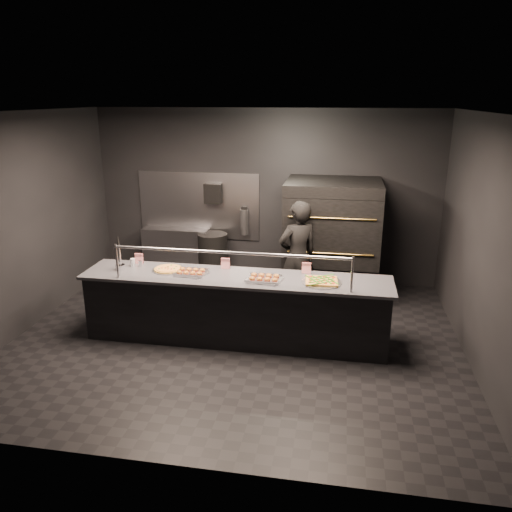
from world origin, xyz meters
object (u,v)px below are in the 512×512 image
object	(u,v)px
square_pizza	(322,281)
trash_bin	(213,257)
pizza_oven	(331,238)
beer_tap	(120,260)
prep_shelf	(177,252)
round_pizza	(168,269)
slider_tray_b	(264,278)
towel_dispenser	(213,193)
worker	(298,257)
service_counter	(236,308)
slider_tray_a	(191,272)
fire_extinguisher	(244,222)

from	to	relation	value
square_pizza	trash_bin	xyz separation A→B (m)	(-2.01, 2.21, -0.50)
pizza_oven	beer_tap	size ratio (longest dim) A/B	3.92
prep_shelf	pizza_oven	bearing A→B (deg)	-8.54
beer_tap	trash_bin	xyz separation A→B (m)	(0.72, 2.19, -0.62)
pizza_oven	round_pizza	size ratio (longest dim) A/B	4.42
trash_bin	pizza_oven	bearing A→B (deg)	-7.38
round_pizza	slider_tray_b	world-z (taller)	slider_tray_b
towel_dispenser	pizza_oven	bearing A→B (deg)	-13.14
worker	prep_shelf	bearing A→B (deg)	-59.15
pizza_oven	square_pizza	size ratio (longest dim) A/B	3.76
service_counter	towel_dispenser	xyz separation A→B (m)	(-0.90, 2.39, 1.09)
service_counter	slider_tray_a	distance (m)	0.77
service_counter	slider_tray_b	world-z (taller)	service_counter
trash_bin	worker	bearing A→B (deg)	-33.15
pizza_oven	trash_bin	size ratio (longest dim) A/B	2.19
service_counter	prep_shelf	distance (m)	2.82
service_counter	worker	bearing A→B (deg)	57.36
service_counter	fire_extinguisher	world-z (taller)	service_counter
round_pizza	trash_bin	world-z (taller)	round_pizza
pizza_oven	trash_bin	bearing A→B (deg)	172.62
round_pizza	slider_tray_a	world-z (taller)	slider_tray_a
slider_tray_a	pizza_oven	bearing A→B (deg)	46.78
round_pizza	slider_tray_a	xyz separation A→B (m)	(0.35, -0.09, 0.01)
fire_extinguisher	round_pizza	bearing A→B (deg)	-104.48
beer_tap	square_pizza	bearing A→B (deg)	-0.57
service_counter	towel_dispenser	distance (m)	2.78
fire_extinguisher	slider_tray_b	world-z (taller)	fire_extinguisher
fire_extinguisher	slider_tray_a	bearing A→B (deg)	-95.91
service_counter	fire_extinguisher	bearing A→B (deg)	98.30
square_pizza	worker	world-z (taller)	worker
towel_dispenser	beer_tap	size ratio (longest dim) A/B	0.72
fire_extinguisher	square_pizza	distance (m)	2.86
worker	round_pizza	bearing A→B (deg)	0.23
service_counter	worker	distance (m)	1.39
worker	beer_tap	bearing A→B (deg)	-5.70
square_pizza	beer_tap	bearing A→B (deg)	179.43
towel_dispenser	worker	bearing A→B (deg)	-38.00
slider_tray_a	slider_tray_b	size ratio (longest dim) A/B	0.97
slider_tray_a	worker	xyz separation A→B (m)	(1.32, 1.14, -0.08)
square_pizza	worker	size ratio (longest dim) A/B	0.29
beer_tap	worker	xyz separation A→B (m)	(2.32, 1.14, -0.19)
pizza_oven	prep_shelf	world-z (taller)	pizza_oven
service_counter	slider_tray_b	size ratio (longest dim) A/B	8.33
pizza_oven	towel_dispenser	distance (m)	2.23
beer_tap	slider_tray_a	xyz separation A→B (m)	(1.00, 0.00, -0.12)
pizza_oven	trash_bin	distance (m)	2.16
pizza_oven	slider_tray_b	bearing A→B (deg)	-111.91
beer_tap	slider_tray_b	bearing A→B (deg)	-1.94
round_pizza	trash_bin	bearing A→B (deg)	88.07
service_counter	square_pizza	distance (m)	1.23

